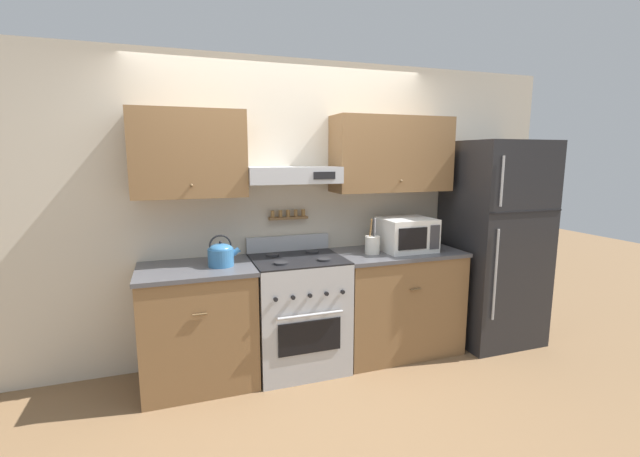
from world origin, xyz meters
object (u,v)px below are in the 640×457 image
at_px(utensil_crock, 372,244).
at_px(refrigerator, 494,243).
at_px(microwave, 407,234).
at_px(stove_range, 298,312).
at_px(tea_kettle, 221,254).

bearing_deg(utensil_crock, refrigerator, -1.45).
xyz_separation_m(refrigerator, microwave, (-0.91, 0.05, 0.13)).
height_order(stove_range, utensil_crock, utensil_crock).
xyz_separation_m(stove_range, refrigerator, (1.91, -0.05, 0.47)).
xyz_separation_m(refrigerator, utensil_crock, (-1.25, 0.03, 0.06)).
bearing_deg(microwave, refrigerator, -3.10).
bearing_deg(tea_kettle, refrigerator, -0.72).
height_order(tea_kettle, utensil_crock, utensil_crock).
bearing_deg(microwave, tea_kettle, -179.36).
distance_m(tea_kettle, utensil_crock, 1.27).
xyz_separation_m(stove_range, utensil_crock, (0.66, -0.02, 0.53)).
bearing_deg(utensil_crock, microwave, 3.00).
relative_size(stove_range, microwave, 2.39).
distance_m(stove_range, microwave, 1.16).
bearing_deg(tea_kettle, stove_range, 1.82).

